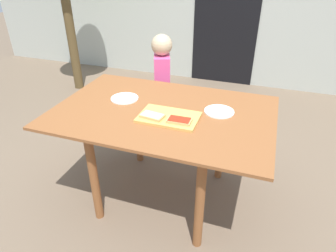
{
  "coord_description": "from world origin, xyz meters",
  "views": [
    {
      "loc": [
        0.63,
        -1.71,
        1.71
      ],
      "look_at": [
        0.04,
        0.0,
        0.65
      ],
      "focal_mm": 31.83,
      "sensor_mm": 36.0,
      "label": 1
    }
  ],
  "objects": [
    {
      "name": "house_door",
      "position": [
        -0.02,
        2.62,
        1.0
      ],
      "size": [
        0.9,
        0.02,
        2.0
      ],
      "primitive_type": "cube",
      "color": "black",
      "rests_on": "ground"
    },
    {
      "name": "dining_table",
      "position": [
        0.0,
        0.0,
        0.66
      ],
      "size": [
        1.5,
        1.0,
        0.77
      ],
      "color": "brown",
      "rests_on": "ground"
    },
    {
      "name": "pizza_slice_near_right",
      "position": [
        0.16,
        -0.14,
        0.8
      ],
      "size": [
        0.15,
        0.09,
        0.02
      ],
      "color": "#E7A565",
      "rests_on": "cutting_board"
    },
    {
      "name": "plate_white_right",
      "position": [
        0.37,
        0.11,
        0.77
      ],
      "size": [
        0.2,
        0.2,
        0.01
      ],
      "primitive_type": "cylinder",
      "color": "white",
      "rests_on": "dining_table"
    },
    {
      "name": "cutting_board",
      "position": [
        0.07,
        -0.09,
        0.78
      ],
      "size": [
        0.39,
        0.26,
        0.02
      ],
      "primitive_type": "cube",
      "color": "#D5A851",
      "rests_on": "dining_table"
    },
    {
      "name": "plate_white_left",
      "position": [
        -0.33,
        0.08,
        0.77
      ],
      "size": [
        0.2,
        0.2,
        0.01
      ],
      "primitive_type": "cylinder",
      "color": "white",
      "rests_on": "dining_table"
    },
    {
      "name": "ground_plane",
      "position": [
        0.0,
        0.0,
        0.0
      ],
      "size": [
        16.0,
        16.0,
        0.0
      ],
      "primitive_type": "plane",
      "color": "brown"
    },
    {
      "name": "child_left",
      "position": [
        -0.28,
        0.74,
        0.65
      ],
      "size": [
        0.22,
        0.27,
        1.1
      ],
      "color": "#423167",
      "rests_on": "ground"
    },
    {
      "name": "pizza_slice_near_left",
      "position": [
        -0.02,
        -0.14,
        0.8
      ],
      "size": [
        0.16,
        0.11,
        0.02
      ],
      "color": "#E7A565",
      "rests_on": "cutting_board"
    }
  ]
}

